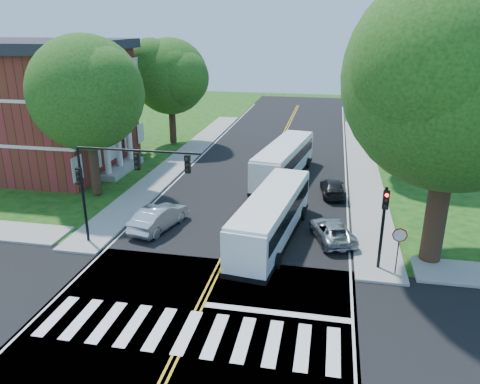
% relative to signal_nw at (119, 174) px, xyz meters
% --- Properties ---
extents(ground, '(140.00, 140.00, 0.00)m').
position_rel_signal_nw_xyz_m(ground, '(5.86, -6.43, -4.38)').
color(ground, '#124110').
rests_on(ground, ground).
extents(road, '(14.00, 96.00, 0.01)m').
position_rel_signal_nw_xyz_m(road, '(5.86, 11.57, -4.37)').
color(road, black).
rests_on(road, ground).
extents(cross_road, '(60.00, 12.00, 0.01)m').
position_rel_signal_nw_xyz_m(cross_road, '(5.86, -6.43, -4.37)').
color(cross_road, black).
rests_on(cross_road, ground).
extents(center_line, '(0.36, 70.00, 0.01)m').
position_rel_signal_nw_xyz_m(center_line, '(5.86, 15.57, -4.36)').
color(center_line, gold).
rests_on(center_line, road).
extents(edge_line_w, '(0.12, 70.00, 0.01)m').
position_rel_signal_nw_xyz_m(edge_line_w, '(-0.94, 15.57, -4.36)').
color(edge_line_w, silver).
rests_on(edge_line_w, road).
extents(edge_line_e, '(0.12, 70.00, 0.01)m').
position_rel_signal_nw_xyz_m(edge_line_e, '(12.66, 15.57, -4.36)').
color(edge_line_e, silver).
rests_on(edge_line_e, road).
extents(crosswalk, '(12.60, 3.00, 0.01)m').
position_rel_signal_nw_xyz_m(crosswalk, '(5.86, -6.93, -4.36)').
color(crosswalk, silver).
rests_on(crosswalk, road).
extents(stop_bar, '(6.60, 0.40, 0.01)m').
position_rel_signal_nw_xyz_m(stop_bar, '(9.36, -4.83, -4.36)').
color(stop_bar, silver).
rests_on(stop_bar, road).
extents(sidewalk_nw, '(2.60, 40.00, 0.15)m').
position_rel_signal_nw_xyz_m(sidewalk_nw, '(-2.44, 18.57, -4.30)').
color(sidewalk_nw, gray).
rests_on(sidewalk_nw, ground).
extents(sidewalk_ne, '(2.60, 40.00, 0.15)m').
position_rel_signal_nw_xyz_m(sidewalk_ne, '(14.16, 18.57, -4.30)').
color(sidewalk_ne, gray).
rests_on(sidewalk_ne, ground).
extents(tree_ne_big, '(10.80, 10.80, 14.91)m').
position_rel_signal_nw_xyz_m(tree_ne_big, '(16.86, 1.57, 5.24)').
color(tree_ne_big, '#332014').
rests_on(tree_ne_big, ground).
extents(tree_west_near, '(8.00, 8.00, 11.40)m').
position_rel_signal_nw_xyz_m(tree_west_near, '(-5.64, 7.57, 3.15)').
color(tree_west_near, '#332014').
rests_on(tree_west_near, ground).
extents(tree_west_far, '(7.60, 7.60, 10.67)m').
position_rel_signal_nw_xyz_m(tree_west_far, '(-5.14, 23.57, 2.62)').
color(tree_west_far, '#332014').
rests_on(tree_west_far, ground).
extents(tree_east_mid, '(8.40, 8.40, 11.93)m').
position_rel_signal_nw_xyz_m(tree_east_mid, '(17.36, 17.57, 3.48)').
color(tree_east_mid, '#332014').
rests_on(tree_east_mid, ground).
extents(tree_east_far, '(7.20, 7.20, 10.34)m').
position_rel_signal_nw_xyz_m(tree_east_far, '(18.36, 33.57, 2.48)').
color(tree_east_far, '#332014').
rests_on(tree_east_far, ground).
extents(brick_building, '(20.00, 13.00, 10.80)m').
position_rel_signal_nw_xyz_m(brick_building, '(-16.10, 13.57, 1.04)').
color(brick_building, maroon).
rests_on(brick_building, ground).
extents(signal_nw, '(7.15, 0.46, 5.66)m').
position_rel_signal_nw_xyz_m(signal_nw, '(0.00, 0.00, 0.00)').
color(signal_nw, black).
rests_on(signal_nw, ground).
extents(signal_ne, '(0.30, 0.46, 4.40)m').
position_rel_signal_nw_xyz_m(signal_ne, '(14.06, 0.01, -1.41)').
color(signal_ne, black).
rests_on(signal_ne, ground).
extents(stop_sign, '(0.76, 0.08, 2.53)m').
position_rel_signal_nw_xyz_m(stop_sign, '(14.86, -0.45, -2.35)').
color(stop_sign, black).
rests_on(stop_sign, ground).
extents(bus_lead, '(3.73, 11.13, 2.82)m').
position_rel_signal_nw_xyz_m(bus_lead, '(8.11, 2.57, -2.88)').
color(bus_lead, white).
rests_on(bus_lead, road).
extents(bus_follow, '(4.14, 11.42, 2.89)m').
position_rel_signal_nw_xyz_m(bus_follow, '(7.57, 14.25, -2.84)').
color(bus_follow, white).
rests_on(bus_follow, road).
extents(hatchback, '(2.64, 4.85, 1.52)m').
position_rel_signal_nw_xyz_m(hatchback, '(1.04, 2.77, -3.61)').
color(hatchback, silver).
rests_on(hatchback, road).
extents(suv, '(3.19, 4.66, 1.18)m').
position_rel_signal_nw_xyz_m(suv, '(11.63, 3.17, -3.78)').
color(suv, '#AAACB1').
rests_on(suv, road).
extents(dark_sedan, '(2.13, 4.26, 1.19)m').
position_rel_signal_nw_xyz_m(dark_sedan, '(11.60, 11.02, -3.77)').
color(dark_sedan, black).
rests_on(dark_sedan, road).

